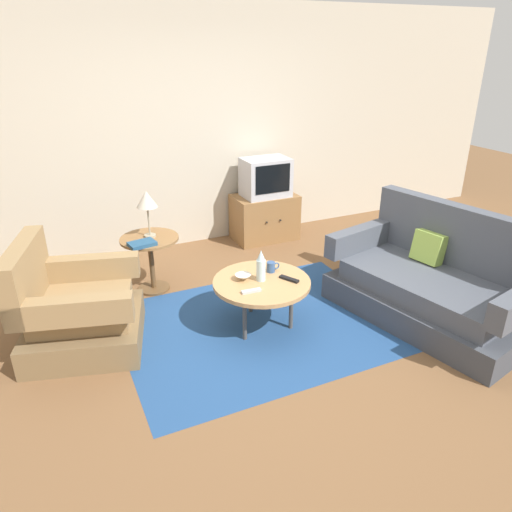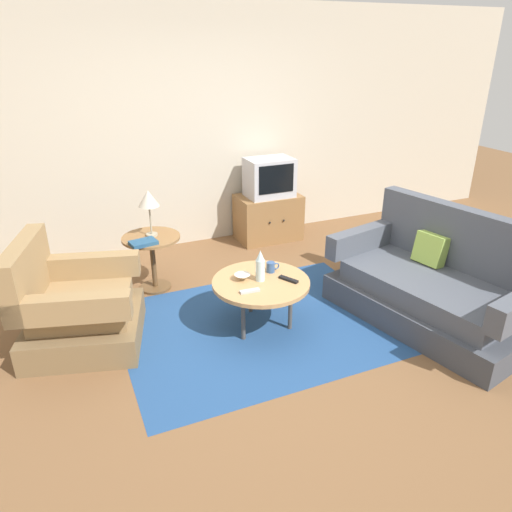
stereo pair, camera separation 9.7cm
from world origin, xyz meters
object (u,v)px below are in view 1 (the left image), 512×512
(vase, at_px, (261,266))
(bowl, at_px, (243,277))
(book, at_px, (142,244))
(table_lamp, at_px, (147,201))
(tv_remote_silver, at_px, (251,291))
(couch, at_px, (433,285))
(tv_remote_dark, at_px, (289,279))
(television, at_px, (266,177))
(side_table, at_px, (151,252))
(mug, at_px, (271,267))
(tv_stand, at_px, (265,217))
(armchair, at_px, (75,312))
(coffee_table, at_px, (262,284))

(vase, bearing_deg, bowl, 152.75)
(book, bearing_deg, bowl, -60.96)
(table_lamp, bearing_deg, vase, -57.65)
(tv_remote_silver, distance_m, book, 1.22)
(couch, relative_size, tv_remote_dark, 10.51)
(table_lamp, height_order, tv_remote_silver, table_lamp)
(television, distance_m, book, 1.94)
(television, relative_size, bowl, 4.03)
(vase, bearing_deg, tv_remote_silver, -135.59)
(table_lamp, bearing_deg, tv_remote_dark, -52.60)
(side_table, xyz_separation_m, mug, (0.84, -0.93, 0.07))
(couch, relative_size, book, 7.07)
(tv_stand, xyz_separation_m, vase, (-0.91, -1.80, 0.29))
(side_table, xyz_separation_m, vase, (0.69, -1.04, 0.16))
(armchair, relative_size, tv_remote_dark, 6.09)
(bowl, bearing_deg, book, 129.26)
(television, relative_size, vase, 2.00)
(armchair, xyz_separation_m, coffee_table, (1.47, -0.37, 0.10))
(tv_remote_dark, bearing_deg, table_lamp, 9.21)
(mug, bearing_deg, tv_remote_dark, -73.15)
(couch, height_order, tv_remote_dark, couch)
(side_table, xyz_separation_m, television, (1.60, 0.74, 0.38))
(side_table, xyz_separation_m, book, (-0.10, -0.17, 0.17))
(tv_stand, bearing_deg, bowl, -121.05)
(couch, relative_size, television, 3.38)
(armchair, height_order, tv_remote_silver, armchair)
(television, height_order, mug, television)
(mug, bearing_deg, table_lamp, 130.87)
(bowl, bearing_deg, television, 58.64)
(mug, bearing_deg, coffee_table, -140.84)
(tv_stand, distance_m, bowl, 2.03)
(table_lamp, relative_size, tv_remote_silver, 2.75)
(table_lamp, relative_size, tv_remote_dark, 2.56)
(armchair, xyz_separation_m, vase, (1.47, -0.35, 0.26))
(tv_stand, relative_size, mug, 6.30)
(television, bearing_deg, bowl, -121.36)
(couch, bearing_deg, tv_remote_silver, 65.21)
(side_table, bearing_deg, mug, -48.00)
(tv_remote_dark, bearing_deg, bowl, 36.08)
(tv_remote_silver, xyz_separation_m, book, (-0.63, 1.03, 0.13))
(couch, xyz_separation_m, coffee_table, (-1.44, 0.49, 0.10))
(television, bearing_deg, couch, -76.88)
(side_table, height_order, tv_stand, tv_stand)
(couch, distance_m, television, 2.40)
(bowl, height_order, tv_remote_silver, bowl)
(couch, distance_m, tv_remote_dark, 1.30)
(coffee_table, relative_size, mug, 6.78)
(couch, relative_size, vase, 6.77)
(bowl, distance_m, tv_remote_silver, 0.23)
(vase, bearing_deg, coffee_table, -83.77)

